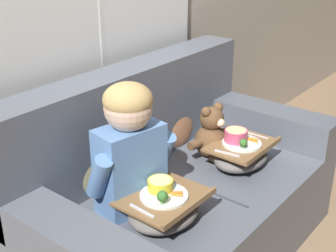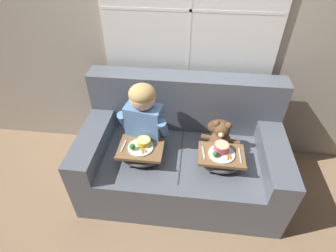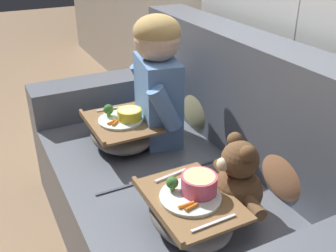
# 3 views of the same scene
# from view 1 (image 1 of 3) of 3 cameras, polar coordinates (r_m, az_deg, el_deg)

# --- Properties ---
(wall_back_with_window) EXTENTS (8.00, 0.08, 2.60)m
(wall_back_with_window) POSITION_cam_1_polar(r_m,az_deg,el_deg) (2.61, -9.04, 13.78)
(wall_back_with_window) COLOR #A89E8E
(wall_back_with_window) RESTS_ON ground_plane
(couch) EXTENTS (1.81, 0.99, 1.04)m
(couch) POSITION_cam_1_polar(r_m,az_deg,el_deg) (2.60, 0.66, -8.52)
(couch) COLOR #565B66
(couch) RESTS_ON ground_plane
(throw_pillow_behind_child) EXTENTS (0.33, 0.16, 0.34)m
(throw_pillow_behind_child) POSITION_cam_1_polar(r_m,az_deg,el_deg) (2.39, -9.02, -4.43)
(throw_pillow_behind_child) COLOR tan
(throw_pillow_behind_child) RESTS_ON couch
(throw_pillow_behind_teddy) EXTENTS (0.32, 0.16, 0.34)m
(throw_pillow_behind_teddy) POSITION_cam_1_polar(r_m,az_deg,el_deg) (2.85, 1.08, 0.66)
(throw_pillow_behind_teddy) COLOR #B2754C
(throw_pillow_behind_teddy) RESTS_ON couch
(child_figure) EXTENTS (0.47, 0.25, 0.63)m
(child_figure) POSITION_cam_1_polar(r_m,az_deg,el_deg) (2.14, -4.72, -2.00)
(child_figure) COLOR #5B84BC
(child_figure) RESTS_ON couch
(teddy_bear) EXTENTS (0.35, 0.25, 0.32)m
(teddy_bear) POSITION_cam_1_polar(r_m,az_deg,el_deg) (2.72, 5.36, -1.07)
(teddy_bear) COLOR brown
(teddy_bear) RESTS_ON couch
(lap_tray_child) EXTENTS (0.39, 0.31, 0.21)m
(lap_tray_child) POSITION_cam_1_polar(r_m,az_deg,el_deg) (2.16, -0.49, -9.91)
(lap_tray_child) COLOR slate
(lap_tray_child) RESTS_ON child_figure
(lap_tray_teddy) EXTENTS (0.39, 0.29, 0.22)m
(lap_tray_teddy) POSITION_cam_1_polar(r_m,az_deg,el_deg) (2.65, 8.86, -3.27)
(lap_tray_teddy) COLOR slate
(lap_tray_teddy) RESTS_ON teddy_bear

